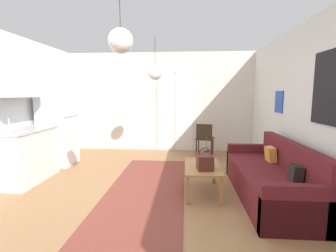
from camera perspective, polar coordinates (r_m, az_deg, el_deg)
The scene contains 12 objects.
ground_plane at distance 3.47m, azimuth -8.16°, elevation -19.53°, with size 5.51×7.53×0.10m, color #996D44.
wall_back at distance 6.57m, azimuth -1.66°, elevation 5.60°, with size 5.11×0.13×2.62m.
area_rug at distance 3.86m, azimuth -5.60°, elevation -15.71°, with size 1.21×3.70×0.01m, color brown.
couch at distance 3.97m, azimuth 23.48°, elevation -11.51°, with size 0.82×2.16×0.83m.
coffee_table at distance 3.82m, azimuth 8.18°, elevation -10.08°, with size 0.54×0.93×0.43m.
bamboo_vase at distance 4.02m, azimuth 9.03°, elevation -6.91°, with size 0.09×0.09×0.41m.
handbag at distance 3.61m, azimuth 8.69°, elevation -8.34°, with size 0.24×0.30×0.32m.
refrigerator at distance 5.71m, azimuth -24.59°, elevation -0.21°, with size 0.65×0.65×1.64m.
kitchen_counter at distance 4.88m, azimuth -30.99°, elevation -1.91°, with size 0.59×1.15×2.11m.
accent_chair at distance 5.94m, azimuth 8.66°, elevation -2.71°, with size 0.49×0.48×0.82m.
pendant_lamp_near at distance 2.94m, azimuth -11.13°, elevation 19.13°, with size 0.28×0.28×0.63m.
pendant_lamp_far at distance 4.94m, azimuth -3.07°, elevation 12.46°, with size 0.29×0.29×0.82m.
Camera 1 is at (0.69, -3.01, 1.53)m, focal length 25.80 mm.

